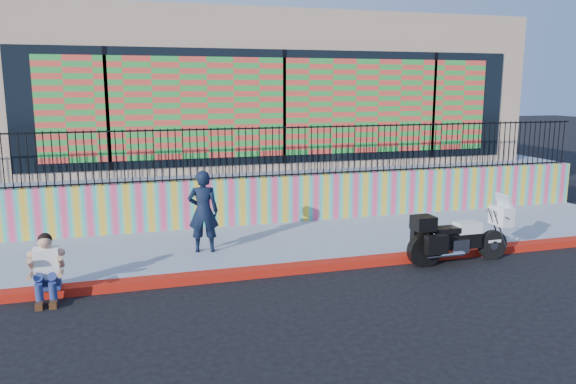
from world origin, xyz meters
name	(u,v)px	position (x,y,z in m)	size (l,w,h in m)	color
ground	(345,267)	(0.00, 0.00, 0.00)	(90.00, 90.00, 0.00)	black
red_curb	(345,264)	(0.00, 0.00, 0.07)	(16.00, 0.30, 0.15)	#B6170D
sidewalk	(316,241)	(0.00, 1.65, 0.07)	(16.00, 3.00, 0.15)	#858EA0
mural_wall	(294,199)	(0.00, 3.25, 0.70)	(16.00, 0.20, 1.10)	#FF4372
metal_fence	(295,151)	(0.00, 3.25, 1.85)	(15.80, 0.04, 1.20)	black
elevated_platform	(248,171)	(0.00, 8.35, 0.62)	(16.00, 10.00, 1.25)	#858EA0
storefront_building	(249,90)	(0.00, 8.13, 3.25)	(14.00, 8.06, 4.00)	tan
police_motorcycle	(458,235)	(2.17, -0.35, 0.55)	(2.10, 0.69, 1.31)	black
police_officer	(203,211)	(-2.47, 1.31, 0.96)	(0.59, 0.39, 1.62)	black
seated_man	(47,275)	(-5.18, -0.23, 0.45)	(0.54, 0.71, 1.06)	navy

